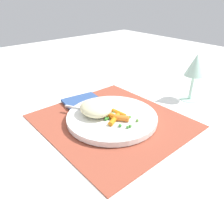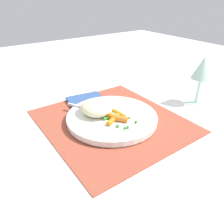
{
  "view_description": "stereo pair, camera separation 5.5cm",
  "coord_description": "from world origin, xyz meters",
  "px_view_note": "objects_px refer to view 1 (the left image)",
  "views": [
    {
      "loc": [
        0.42,
        -0.36,
        0.34
      ],
      "look_at": [
        0.0,
        0.0,
        0.03
      ],
      "focal_mm": 35.38,
      "sensor_mm": 36.0,
      "label": 1
    },
    {
      "loc": [
        0.45,
        -0.32,
        0.34
      ],
      "look_at": [
        0.0,
        0.0,
        0.03
      ],
      "focal_mm": 35.38,
      "sensor_mm": 36.0,
      "label": 2
    }
  ],
  "objects_px": {
    "plate": "(112,117)",
    "rice_mound": "(96,108)",
    "wine_glass": "(195,67)",
    "napkin": "(82,101)",
    "fork": "(102,112)",
    "carrot_portion": "(117,117)"
  },
  "relations": [
    {
      "from": "rice_mound",
      "to": "wine_glass",
      "type": "relative_size",
      "value": 0.61
    },
    {
      "from": "carrot_portion",
      "to": "fork",
      "type": "xyz_separation_m",
      "value": [
        -0.05,
        -0.01,
        -0.0
      ]
    },
    {
      "from": "plate",
      "to": "fork",
      "type": "xyz_separation_m",
      "value": [
        -0.03,
        -0.02,
        0.01
      ]
    },
    {
      "from": "carrot_portion",
      "to": "wine_glass",
      "type": "distance_m",
      "value": 0.33
    },
    {
      "from": "rice_mound",
      "to": "carrot_portion",
      "type": "bearing_deg",
      "value": 23.97
    },
    {
      "from": "plate",
      "to": "napkin",
      "type": "xyz_separation_m",
      "value": [
        -0.16,
        0.0,
        -0.0
      ]
    },
    {
      "from": "napkin",
      "to": "fork",
      "type": "bearing_deg",
      "value": -7.18
    },
    {
      "from": "plate",
      "to": "rice_mound",
      "type": "xyz_separation_m",
      "value": [
        -0.03,
        -0.03,
        0.03
      ]
    },
    {
      "from": "wine_glass",
      "to": "plate",
      "type": "bearing_deg",
      "value": -102.05
    },
    {
      "from": "carrot_portion",
      "to": "fork",
      "type": "height_order",
      "value": "carrot_portion"
    },
    {
      "from": "rice_mound",
      "to": "carrot_portion",
      "type": "xyz_separation_m",
      "value": [
        0.06,
        0.03,
        -0.01
      ]
    },
    {
      "from": "wine_glass",
      "to": "fork",
      "type": "bearing_deg",
      "value": -106.23
    },
    {
      "from": "plate",
      "to": "napkin",
      "type": "height_order",
      "value": "plate"
    },
    {
      "from": "fork",
      "to": "wine_glass",
      "type": "bearing_deg",
      "value": 73.77
    },
    {
      "from": "plate",
      "to": "wine_glass",
      "type": "height_order",
      "value": "wine_glass"
    },
    {
      "from": "rice_mound",
      "to": "fork",
      "type": "relative_size",
      "value": 0.55
    },
    {
      "from": "plate",
      "to": "carrot_portion",
      "type": "height_order",
      "value": "carrot_portion"
    },
    {
      "from": "rice_mound",
      "to": "fork",
      "type": "height_order",
      "value": "rice_mound"
    },
    {
      "from": "rice_mound",
      "to": "napkin",
      "type": "xyz_separation_m",
      "value": [
        -0.12,
        0.03,
        -0.03
      ]
    },
    {
      "from": "plate",
      "to": "wine_glass",
      "type": "distance_m",
      "value": 0.33
    },
    {
      "from": "plate",
      "to": "carrot_portion",
      "type": "bearing_deg",
      "value": -12.0
    },
    {
      "from": "wine_glass",
      "to": "napkin",
      "type": "height_order",
      "value": "wine_glass"
    }
  ]
}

